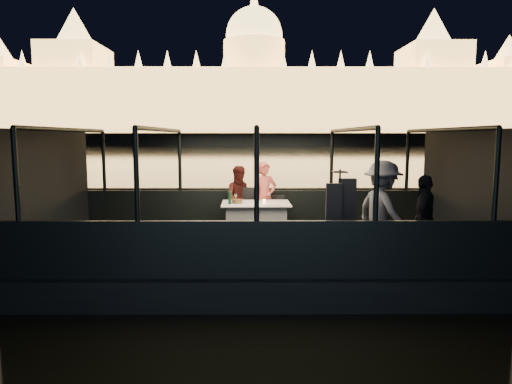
{
  "coord_description": "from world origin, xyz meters",
  "views": [
    {
      "loc": [
        -0.04,
        -8.8,
        2.66
      ],
      "look_at": [
        0.0,
        0.4,
        1.55
      ],
      "focal_mm": 32.0,
      "sensor_mm": 36.0,
      "label": 1
    }
  ],
  "objects_px": {
    "chair_port_right": "(277,213)",
    "coat_stand": "(339,213)",
    "passenger_dark": "(424,214)",
    "person_woman_coral": "(265,199)",
    "wine_bottle": "(230,197)",
    "dining_table_central": "(256,221)",
    "person_man_maroon": "(241,199)",
    "chair_port_left": "(249,213)",
    "passenger_stripe": "(382,213)"
  },
  "relations": [
    {
      "from": "passenger_stripe",
      "to": "passenger_dark",
      "type": "relative_size",
      "value": 1.15
    },
    {
      "from": "person_woman_coral",
      "to": "passenger_stripe",
      "type": "distance_m",
      "value": 3.22
    },
    {
      "from": "chair_port_right",
      "to": "passenger_stripe",
      "type": "distance_m",
      "value": 3.01
    },
    {
      "from": "dining_table_central",
      "to": "wine_bottle",
      "type": "bearing_deg",
      "value": -165.6
    },
    {
      "from": "dining_table_central",
      "to": "chair_port_right",
      "type": "height_order",
      "value": "chair_port_right"
    },
    {
      "from": "person_woman_coral",
      "to": "chair_port_left",
      "type": "bearing_deg",
      "value": -175.65
    },
    {
      "from": "chair_port_left",
      "to": "person_woman_coral",
      "type": "height_order",
      "value": "person_woman_coral"
    },
    {
      "from": "person_man_maroon",
      "to": "passenger_dark",
      "type": "distance_m",
      "value": 4.17
    },
    {
      "from": "coat_stand",
      "to": "passenger_dark",
      "type": "height_order",
      "value": "coat_stand"
    },
    {
      "from": "chair_port_left",
      "to": "passenger_stripe",
      "type": "height_order",
      "value": "passenger_stripe"
    },
    {
      "from": "chair_port_right",
      "to": "coat_stand",
      "type": "distance_m",
      "value": 2.91
    },
    {
      "from": "passenger_stripe",
      "to": "wine_bottle",
      "type": "xyz_separation_m",
      "value": [
        -2.73,
        1.68,
        0.06
      ]
    },
    {
      "from": "person_woman_coral",
      "to": "passenger_stripe",
      "type": "bearing_deg",
      "value": -75.25
    },
    {
      "from": "chair_port_left",
      "to": "passenger_stripe",
      "type": "xyz_separation_m",
      "value": [
        2.34,
        -2.35,
        0.4
      ]
    },
    {
      "from": "chair_port_right",
      "to": "person_woman_coral",
      "type": "distance_m",
      "value": 0.42
    },
    {
      "from": "chair_port_right",
      "to": "person_man_maroon",
      "type": "relative_size",
      "value": 0.55
    },
    {
      "from": "coat_stand",
      "to": "chair_port_right",
      "type": "bearing_deg",
      "value": 108.15
    },
    {
      "from": "person_woman_coral",
      "to": "coat_stand",
      "type": "bearing_deg",
      "value": -90.41
    },
    {
      "from": "person_woman_coral",
      "to": "passenger_dark",
      "type": "relative_size",
      "value": 1.05
    },
    {
      "from": "coat_stand",
      "to": "wine_bottle",
      "type": "height_order",
      "value": "coat_stand"
    },
    {
      "from": "passenger_stripe",
      "to": "wine_bottle",
      "type": "relative_size",
      "value": 5.52
    },
    {
      "from": "passenger_stripe",
      "to": "person_woman_coral",
      "type": "bearing_deg",
      "value": 14.57
    },
    {
      "from": "chair_port_right",
      "to": "passenger_stripe",
      "type": "relative_size",
      "value": 0.47
    },
    {
      "from": "chair_port_left",
      "to": "coat_stand",
      "type": "xyz_separation_m",
      "value": [
        1.54,
        -2.62,
        0.45
      ]
    },
    {
      "from": "chair_port_right",
      "to": "person_woman_coral",
      "type": "height_order",
      "value": "person_woman_coral"
    },
    {
      "from": "chair_port_right",
      "to": "coat_stand",
      "type": "relative_size",
      "value": 0.51
    },
    {
      "from": "person_woman_coral",
      "to": "person_man_maroon",
      "type": "bearing_deg",
      "value": 155.14
    },
    {
      "from": "chair_port_left",
      "to": "passenger_dark",
      "type": "bearing_deg",
      "value": -27.06
    },
    {
      "from": "coat_stand",
      "to": "person_man_maroon",
      "type": "xyz_separation_m",
      "value": [
        -1.73,
        2.83,
        -0.15
      ]
    },
    {
      "from": "coat_stand",
      "to": "passenger_stripe",
      "type": "bearing_deg",
      "value": 18.97
    },
    {
      "from": "chair_port_right",
      "to": "person_man_maroon",
      "type": "height_order",
      "value": "person_man_maroon"
    },
    {
      "from": "coat_stand",
      "to": "dining_table_central",
      "type": "bearing_deg",
      "value": 123.48
    },
    {
      "from": "person_woman_coral",
      "to": "passenger_stripe",
      "type": "height_order",
      "value": "passenger_stripe"
    },
    {
      "from": "person_man_maroon",
      "to": "passenger_stripe",
      "type": "relative_size",
      "value": 0.85
    },
    {
      "from": "coat_stand",
      "to": "person_woman_coral",
      "type": "height_order",
      "value": "coat_stand"
    },
    {
      "from": "dining_table_central",
      "to": "chair_port_left",
      "type": "distance_m",
      "value": 0.56
    },
    {
      "from": "chair_port_left",
      "to": "person_man_maroon",
      "type": "xyz_separation_m",
      "value": [
        -0.19,
        0.2,
        0.3
      ]
    },
    {
      "from": "chair_port_left",
      "to": "person_woman_coral",
      "type": "relative_size",
      "value": 0.63
    },
    {
      "from": "chair_port_right",
      "to": "wine_bottle",
      "type": "bearing_deg",
      "value": -124.81
    },
    {
      "from": "passenger_stripe",
      "to": "passenger_dark",
      "type": "bearing_deg",
      "value": -119.91
    },
    {
      "from": "dining_table_central",
      "to": "person_woman_coral",
      "type": "distance_m",
      "value": 0.83
    },
    {
      "from": "person_man_maroon",
      "to": "chair_port_left",
      "type": "bearing_deg",
      "value": -53.06
    },
    {
      "from": "person_woman_coral",
      "to": "chair_port_right",
      "type": "bearing_deg",
      "value": -38.44
    },
    {
      "from": "person_man_maroon",
      "to": "passenger_dark",
      "type": "height_order",
      "value": "passenger_dark"
    },
    {
      "from": "chair_port_left",
      "to": "person_man_maroon",
      "type": "bearing_deg",
      "value": 144.5
    },
    {
      "from": "chair_port_right",
      "to": "wine_bottle",
      "type": "relative_size",
      "value": 2.59
    },
    {
      "from": "dining_table_central",
      "to": "passenger_dark",
      "type": "bearing_deg",
      "value": -33.37
    },
    {
      "from": "chair_port_left",
      "to": "passenger_dark",
      "type": "xyz_separation_m",
      "value": [
        3.04,
        -2.43,
        0.4
      ]
    },
    {
      "from": "chair_port_right",
      "to": "passenger_dark",
      "type": "relative_size",
      "value": 0.54
    },
    {
      "from": "chair_port_right",
      "to": "person_man_maroon",
      "type": "bearing_deg",
      "value": -168.29
    }
  ]
}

